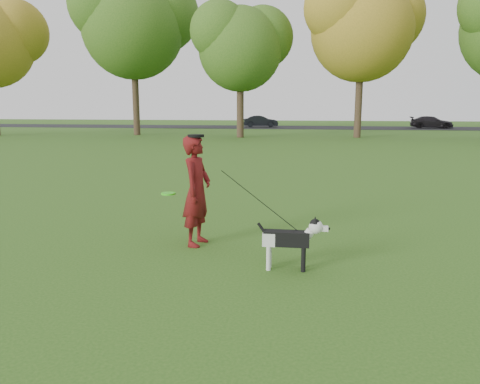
# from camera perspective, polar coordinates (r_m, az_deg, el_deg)

# --- Properties ---
(ground) EXTENTS (120.00, 120.00, 0.00)m
(ground) POSITION_cam_1_polar(r_m,az_deg,el_deg) (7.10, 3.31, -8.00)
(ground) COLOR #285116
(ground) RESTS_ON ground
(road) EXTENTS (120.00, 7.00, 0.02)m
(road) POSITION_cam_1_polar(r_m,az_deg,el_deg) (46.77, 7.45, 7.81)
(road) COLOR black
(road) RESTS_ON ground
(man) EXTENTS (0.53, 0.71, 1.79)m
(man) POSITION_cam_1_polar(r_m,az_deg,el_deg) (7.57, -5.29, 0.15)
(man) COLOR #52100B
(man) RESTS_ON ground
(dog) EXTENTS (1.00, 0.20, 0.76)m
(dog) POSITION_cam_1_polar(r_m,az_deg,el_deg) (6.51, 6.35, -5.52)
(dog) COLOR black
(dog) RESTS_ON ground
(car_mid) EXTENTS (3.53, 1.60, 1.12)m
(car_mid) POSITION_cam_1_polar(r_m,az_deg,el_deg) (46.96, 2.55, 8.60)
(car_mid) COLOR black
(car_mid) RESTS_ON road
(car_right) EXTENTS (4.01, 1.99, 1.12)m
(car_right) POSITION_cam_1_polar(r_m,az_deg,el_deg) (48.18, 22.31, 7.88)
(car_right) COLOR black
(car_right) RESTS_ON road
(man_held_items) EXTENTS (2.26, 1.12, 1.29)m
(man_held_items) POSITION_cam_1_polar(r_m,az_deg,el_deg) (6.90, 2.32, -1.00)
(man_held_items) COLOR #39DD1C
(man_held_items) RESTS_ON ground
(tree_row) EXTENTS (51.74, 8.86, 12.01)m
(tree_row) POSITION_cam_1_polar(r_m,az_deg,el_deg) (33.23, 4.84, 19.52)
(tree_row) COLOR #38281C
(tree_row) RESTS_ON ground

